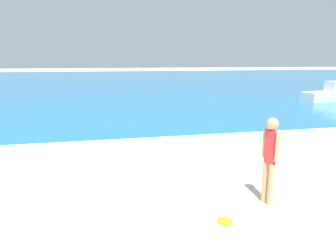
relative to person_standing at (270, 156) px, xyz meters
name	(u,v)px	position (x,y,z in m)	size (l,w,h in m)	color
water	(114,80)	(-1.56, 35.19, -0.89)	(160.00, 60.00, 0.06)	#1E6B9E
person_standing	(270,156)	(0.00, 0.00, 0.00)	(0.21, 0.36, 1.61)	tan
frisbee	(225,221)	(-1.02, -0.46, -0.90)	(0.26, 0.26, 0.03)	orange
boat_near	(330,94)	(11.20, 11.79, -0.44)	(3.68, 1.68, 1.21)	white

